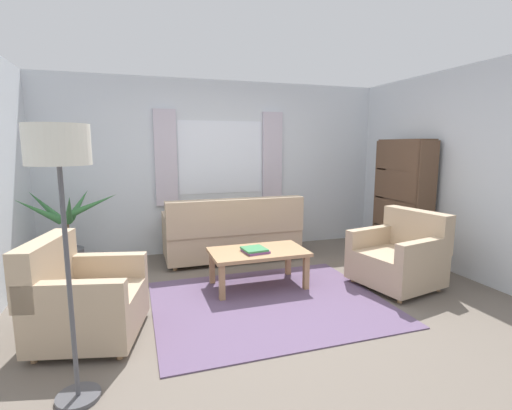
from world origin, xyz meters
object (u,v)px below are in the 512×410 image
object	(u,v)px
coffee_table	(258,255)
book_stack_on_table	(255,250)
standing_lamp	(59,168)
bookshelf	(401,205)
armchair_left	(82,299)
couch	(232,234)
potted_plant	(68,240)
armchair_right	(400,256)

from	to	relation	value
coffee_table	book_stack_on_table	size ratio (longest dim) A/B	3.73
book_stack_on_table	standing_lamp	distance (m)	2.45
coffee_table	bookshelf	world-z (taller)	bookshelf
armchair_left	book_stack_on_table	distance (m)	1.84
couch	potted_plant	size ratio (longest dim) A/B	1.63
standing_lamp	bookshelf	bearing A→B (deg)	25.45
armchair_right	book_stack_on_table	world-z (taller)	armchair_right
armchair_right	potted_plant	world-z (taller)	potted_plant
book_stack_on_table	standing_lamp	size ratio (longest dim) A/B	0.17
coffee_table	bookshelf	bearing A→B (deg)	10.48
couch	bookshelf	world-z (taller)	bookshelf
couch	coffee_table	world-z (taller)	couch
armchair_left	book_stack_on_table	bearing A→B (deg)	-57.22
book_stack_on_table	bookshelf	xyz separation A→B (m)	(2.37, 0.49, 0.32)
armchair_left	armchair_right	world-z (taller)	same
armchair_left	standing_lamp	xyz separation A→B (m)	(0.05, -0.84, 1.15)
book_stack_on_table	bookshelf	size ratio (longest dim) A/B	0.17
bookshelf	standing_lamp	bearing A→B (deg)	115.45
coffee_table	potted_plant	world-z (taller)	potted_plant
potted_plant	bookshelf	size ratio (longest dim) A/B	0.68
couch	coffee_table	bearing A→B (deg)	90.73
couch	book_stack_on_table	world-z (taller)	couch
armchair_left	standing_lamp	bearing A→B (deg)	-163.13
bookshelf	standing_lamp	distance (m)	4.55
armchair_left	potted_plant	distance (m)	1.88
coffee_table	armchair_left	bearing A→B (deg)	-159.59
armchair_left	book_stack_on_table	world-z (taller)	armchair_left
couch	standing_lamp	world-z (taller)	standing_lamp
coffee_table	standing_lamp	size ratio (longest dim) A/B	0.62
coffee_table	standing_lamp	bearing A→B (deg)	-139.21
couch	potted_plant	xyz separation A→B (m)	(-2.15, 0.05, 0.08)
bookshelf	standing_lamp	world-z (taller)	standing_lamp
armchair_right	standing_lamp	xyz separation A→B (m)	(-3.32, -1.02, 1.15)
armchair_right	potted_plant	distance (m)	4.10
couch	armchair_left	xyz separation A→B (m)	(-1.78, -1.79, -0.01)
coffee_table	standing_lamp	xyz separation A→B (m)	(-1.74, -1.50, 1.12)
book_stack_on_table	coffee_table	bearing A→B (deg)	45.17
armchair_left	coffee_table	distance (m)	1.91
coffee_table	standing_lamp	distance (m)	2.56
couch	standing_lamp	distance (m)	3.34
bookshelf	standing_lamp	size ratio (longest dim) A/B	0.97
armchair_right	book_stack_on_table	distance (m)	1.70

